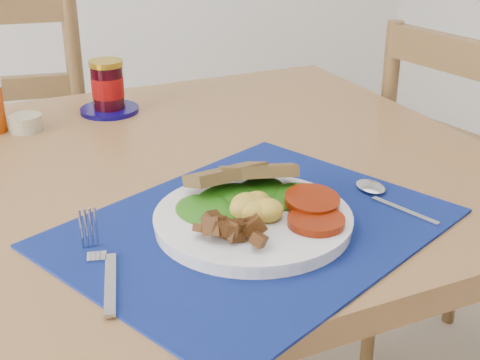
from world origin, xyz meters
The scene contains 9 objects.
table centered at (0.00, 0.20, 0.67)m, with size 1.40×0.90×0.75m.
chair_far centered at (-0.02, 0.93, 0.59)m, with size 0.50×0.48×1.16m.
chair_end centered at (0.88, 0.25, 0.56)m, with size 0.45×0.46×1.09m.
placemat centered at (0.20, -0.04, 0.75)m, with size 0.48×0.38×0.00m, color black.
breakfast_plate centered at (0.20, -0.04, 0.77)m, with size 0.26×0.26×0.06m.
fork centered at (0.00, -0.06, 0.76)m, with size 0.05×0.18×0.00m.
spoon centered at (0.41, -0.04, 0.76)m, with size 0.04×0.16×0.00m.
ramekin centered at (-0.01, 0.47, 0.76)m, with size 0.06×0.06×0.03m, color tan.
jam_on_saucer centered at (0.15, 0.51, 0.80)m, with size 0.11×0.11×0.10m.
Camera 1 is at (-0.14, -0.73, 1.17)m, focal length 50.00 mm.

